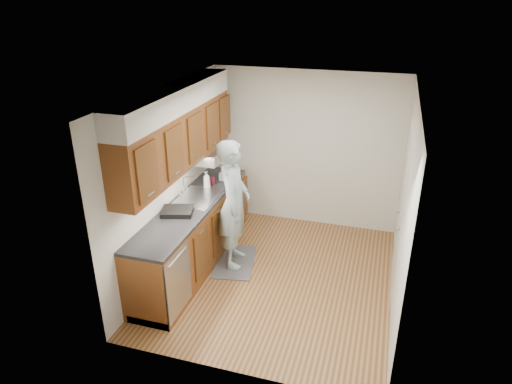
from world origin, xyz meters
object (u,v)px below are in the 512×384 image
at_px(soap_bottle_a, 207,180).
at_px(dish_rack, 177,211).
at_px(soap_bottle_b, 222,174).
at_px(soda_can, 213,181).
at_px(person, 234,196).

relative_size(soap_bottle_a, dish_rack, 0.68).
distance_m(soap_bottle_b, soda_can, 0.22).
bearing_deg(soap_bottle_b, soda_can, -112.25).
bearing_deg(soda_can, dish_rack, -94.53).
xyz_separation_m(soap_bottle_b, soda_can, (-0.08, -0.20, -0.04)).
xyz_separation_m(person, soap_bottle_b, (-0.43, 0.72, -0.01)).
bearing_deg(person, dish_rack, 118.45).
relative_size(person, soda_can, 19.14).
bearing_deg(soap_bottle_b, dish_rack, -97.58).
distance_m(person, soap_bottle_b, 0.83).
distance_m(person, soap_bottle_a, 0.64).
bearing_deg(person, soda_can, 32.59).
bearing_deg(dish_rack, soap_bottle_a, 69.61).
height_order(person, soap_bottle_a, person).
relative_size(soap_bottle_b, dish_rack, 0.47).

